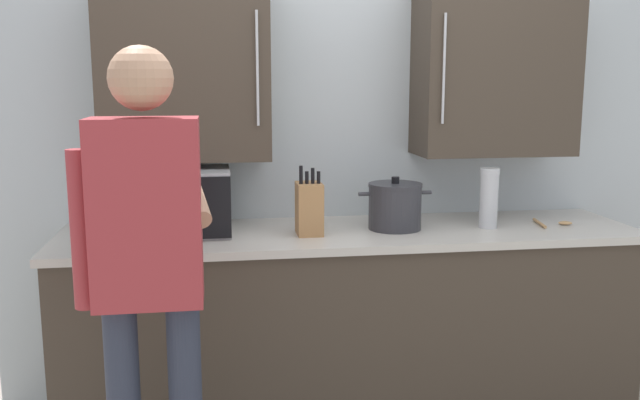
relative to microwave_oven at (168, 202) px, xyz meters
The scene contains 8 objects.
back_wall_tiled 0.93m from the microwave_oven, 18.95° to the left, with size 3.32×0.44×2.68m.
counter_unit 1.02m from the microwave_oven, ahead, with size 2.61×0.67×0.94m.
microwave_oven is the anchor object (origin of this frame).
thermos_flask 1.45m from the microwave_oven, ahead, with size 0.09×0.09×0.28m.
stock_pot 1.02m from the microwave_oven, ahead, with size 0.34×0.24×0.24m.
wooden_spoon 1.78m from the microwave_oven, ahead, with size 0.18×0.18×0.02m.
knife_block 0.62m from the microwave_oven, ahead, with size 0.11×0.15×0.31m.
person_figure 0.83m from the microwave_oven, 90.70° to the right, with size 0.44×0.63×1.72m.
Camera 1 is at (-0.60, -2.35, 1.61)m, focal length 38.40 mm.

